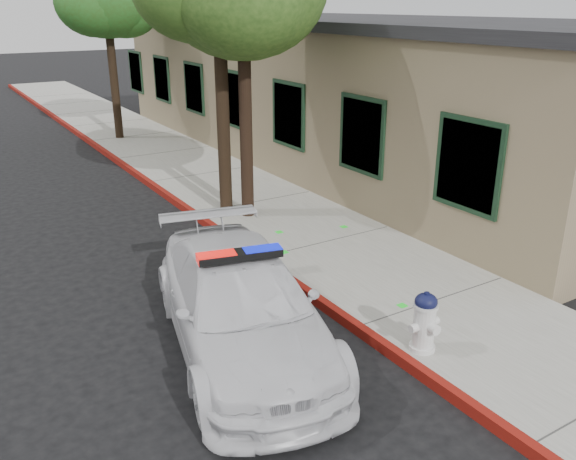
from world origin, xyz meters
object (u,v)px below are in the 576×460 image
Objects in this scene: police_car at (241,304)px; street_tree_far at (107,0)px; fire_hydrant at (425,321)px; clapboard_building at (350,89)px.

street_tree_far is (2.69, 14.35, 4.02)m from police_car.
police_car is 0.84× the size of street_tree_far.
clapboard_building is at bearing 57.75° from fire_hydrant.
clapboard_building reaches higher than police_car.
clapboard_building is 11.89m from fire_hydrant.
police_car is 5.85× the size of fire_hydrant.
clapboard_building is 11.87m from police_car.
police_car is at bearing 141.63° from fire_hydrant.
police_car is 2.53m from fire_hydrant.
fire_hydrant is 16.46m from street_tree_far.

